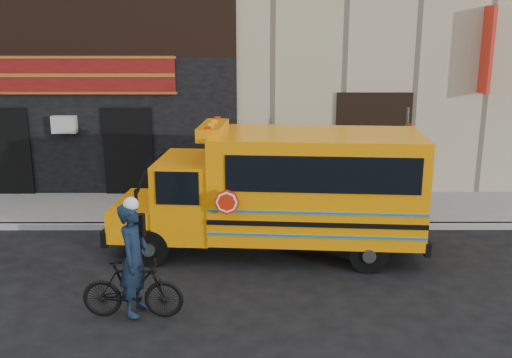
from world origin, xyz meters
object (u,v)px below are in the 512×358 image
at_px(school_bus, 285,188).
at_px(sign_pole, 405,162).
at_px(cyclist, 134,262).
at_px(bicycle, 133,289).

height_order(school_bus, sign_pole, sign_pole).
distance_m(sign_pole, cyclist, 7.53).
relative_size(school_bus, bicycle, 3.98).
height_order(school_bus, cyclist, school_bus).
bearing_deg(cyclist, bicycle, 165.63).
xyz_separation_m(sign_pole, cyclist, (-5.85, -4.69, -0.69)).
xyz_separation_m(bicycle, cyclist, (0.04, 0.08, 0.47)).
xyz_separation_m(school_bus, sign_pole, (3.09, 1.75, 0.18)).
xyz_separation_m(school_bus, cyclist, (-2.75, -2.95, -0.51)).
bearing_deg(sign_pole, bicycle, -140.94).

